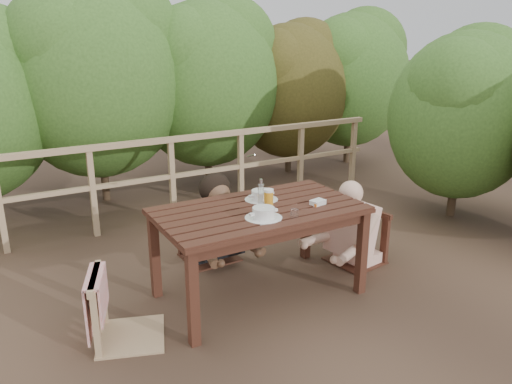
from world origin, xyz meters
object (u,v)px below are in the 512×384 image
table (259,253)px  bread_roll (264,212)px  tumbler (294,214)px  chair_far (208,211)px  beer_glass (269,198)px  butter_tub (318,203)px  chair_right (358,216)px  bottle (261,193)px  soup_near (264,213)px  diner_right (362,194)px  woman (207,191)px  soup_far (261,196)px  chair_left (126,276)px

table → bread_roll: bread_roll is taller
tumbler → chair_far: bearing=99.5°
table → chair_far: 0.87m
beer_glass → butter_tub: (0.37, -0.18, -0.05)m
chair_right → bottle: bearing=-96.6°
chair_far → soup_near: bearing=-93.3°
diner_right → tumbler: size_ratio=17.84×
woman → butter_tub: (0.53, -1.05, 0.11)m
tumbler → butter_tub: bearing=23.8°
bottle → table: bearing=-130.5°
bread_roll → butter_tub: bread_roll is taller
bread_roll → bottle: bottle is taller
soup_far → chair_right: bearing=-5.3°
tumbler → bread_roll: bearing=140.3°
chair_right → tumbler: size_ratio=12.23×
chair_far → soup_near: size_ratio=3.44×
diner_right → soup_far: (-1.04, 0.09, 0.12)m
woman → beer_glass: bearing=98.1°
table → chair_right: chair_right is taller
beer_glass → butter_tub: 0.41m
tumbler → woman: bearing=99.3°
beer_glass → tumbler: 0.33m
diner_right → soup_far: size_ratio=4.87×
bread_roll → beer_glass: (0.15, 0.18, 0.04)m
soup_far → butter_tub: soup_far is taller
table → woman: 0.93m
woman → soup_near: size_ratio=4.75×
soup_far → chair_far: bearing=105.7°
chair_right → beer_glass: size_ratio=6.14×
chair_far → soup_far: bearing=-76.7°
chair_left → bottle: bottle is taller
soup_far → bread_roll: 0.39m
chair_left → soup_near: 1.10m
diner_right → butter_tub: 0.75m
bottle → bread_roll: bearing=-114.6°
beer_glass → soup_near: bearing=-129.0°
butter_tub → beer_glass: bearing=141.5°
chair_left → chair_far: bearing=-29.2°
table → woman: size_ratio=1.21×
chair_right → diner_right: diner_right is taller
chair_right → bottle: bottle is taller
beer_glass → table: bearing=-174.5°
chair_far → tumbler: chair_far is taller
bottle → tumbler: 0.40m
soup_near → chair_left: bearing=173.3°
soup_far → bread_roll: soup_far is taller
soup_far → butter_tub: size_ratio=2.29×
woman → bread_roll: woman is taller
chair_right → tumbler: chair_right is taller
soup_far → bottle: 0.15m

